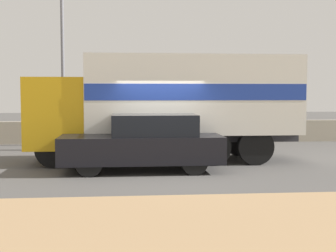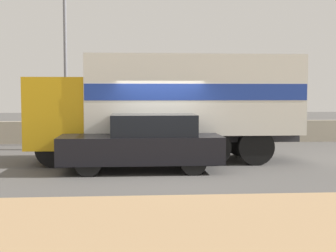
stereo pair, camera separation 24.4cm
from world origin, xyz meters
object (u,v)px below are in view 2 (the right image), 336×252
at_px(street_lamp, 65,46).
at_px(pedestrian, 32,127).
at_px(box_truck, 172,100).
at_px(car_hatchback, 144,143).

relative_size(street_lamp, pedestrian, 4.13).
bearing_deg(street_lamp, box_truck, -50.53).
bearing_deg(box_truck, pedestrian, -33.36).
relative_size(box_truck, pedestrian, 4.85).
bearing_deg(box_truck, street_lamp, -50.53).
relative_size(box_truck, car_hatchback, 1.88).
bearing_deg(street_lamp, pedestrian, -126.45).
distance_m(box_truck, car_hatchback, 2.33).
distance_m(street_lamp, car_hatchback, 7.98).
distance_m(street_lamp, pedestrian, 3.68).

